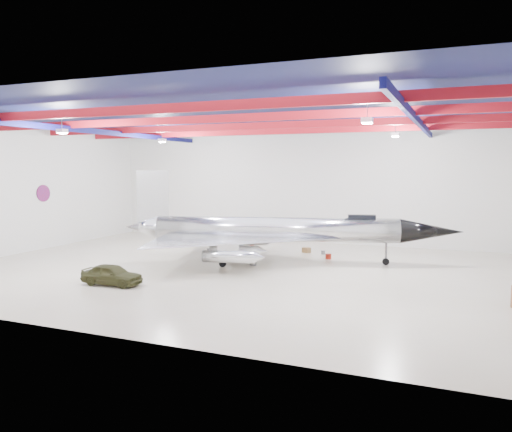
% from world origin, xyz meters
% --- Properties ---
extents(floor, '(40.00, 40.00, 0.00)m').
position_xyz_m(floor, '(0.00, 0.00, 0.00)').
color(floor, '#BFB198').
rests_on(floor, ground).
extents(wall_back, '(40.00, 0.00, 40.00)m').
position_xyz_m(wall_back, '(0.00, 15.00, 5.50)').
color(wall_back, silver).
rests_on(wall_back, floor).
extents(wall_left, '(0.00, 30.00, 30.00)m').
position_xyz_m(wall_left, '(-20.00, 0.00, 5.50)').
color(wall_left, silver).
rests_on(wall_left, floor).
extents(ceiling, '(40.00, 40.00, 0.00)m').
position_xyz_m(ceiling, '(0.00, 0.00, 11.00)').
color(ceiling, '#0A0F38').
rests_on(ceiling, wall_back).
extents(ceiling_structure, '(39.50, 29.50, 1.08)m').
position_xyz_m(ceiling_structure, '(0.00, 0.00, 10.32)').
color(ceiling_structure, maroon).
rests_on(ceiling_structure, ceiling).
extents(wall_roundel, '(0.10, 1.50, 1.50)m').
position_xyz_m(wall_roundel, '(-19.94, 2.00, 5.00)').
color(wall_roundel, '#B21414').
rests_on(wall_roundel, wall_left).
extents(jet_aircraft, '(25.45, 18.11, 7.07)m').
position_xyz_m(jet_aircraft, '(1.49, 3.67, 2.32)').
color(jet_aircraft, silver).
rests_on(jet_aircraft, floor).
extents(jeep, '(3.95, 1.77, 1.32)m').
position_xyz_m(jeep, '(-5.36, -7.15, 0.66)').
color(jeep, '#34351A').
rests_on(jeep, floor).
extents(toolbox_red, '(0.43, 0.37, 0.27)m').
position_xyz_m(toolbox_red, '(-3.01, 9.89, 0.13)').
color(toolbox_red, maroon).
rests_on(toolbox_red, floor).
extents(engine_drum, '(0.56, 0.56, 0.47)m').
position_xyz_m(engine_drum, '(0.37, 1.96, 0.24)').
color(engine_drum, '#59595B').
rests_on(engine_drum, floor).
extents(parts_bin, '(0.76, 0.69, 0.44)m').
position_xyz_m(parts_bin, '(2.47, 8.87, 0.22)').
color(parts_bin, olive).
rests_on(parts_bin, floor).
extents(crate_small, '(0.36, 0.31, 0.23)m').
position_xyz_m(crate_small, '(-5.71, 6.57, 0.11)').
color(crate_small, '#59595B').
rests_on(crate_small, floor).
extents(tool_chest, '(0.51, 0.51, 0.43)m').
position_xyz_m(tool_chest, '(4.98, 6.59, 0.21)').
color(tool_chest, maroon).
rests_on(tool_chest, floor).
extents(spares_box, '(0.46, 0.46, 0.32)m').
position_xyz_m(spares_box, '(4.03, 8.59, 0.16)').
color(spares_box, '#59595B').
rests_on(spares_box, floor).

